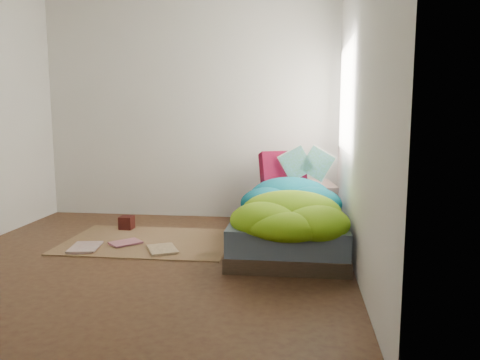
% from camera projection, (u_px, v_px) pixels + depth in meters
% --- Properties ---
extents(ground, '(3.50, 3.50, 0.00)m').
position_uv_depth(ground, '(145.00, 260.00, 4.02)').
color(ground, '#3E2218').
rests_on(ground, ground).
extents(room_walls, '(3.54, 3.54, 2.62)m').
position_uv_depth(room_walls, '(141.00, 67.00, 3.79)').
color(room_walls, silver).
rests_on(room_walls, ground).
extents(bed, '(1.00, 2.00, 0.34)m').
position_uv_depth(bed, '(289.00, 225.00, 4.55)').
color(bed, '#332B1C').
rests_on(bed, ground).
extents(duvet, '(0.96, 1.84, 0.34)m').
position_uv_depth(duvet, '(289.00, 195.00, 4.29)').
color(duvet, '#075075').
rests_on(duvet, bed).
extents(rug, '(1.60, 1.10, 0.01)m').
position_uv_depth(rug, '(148.00, 241.00, 4.58)').
color(rug, brown).
rests_on(rug, ground).
extents(pillow_floral, '(0.64, 0.52, 0.12)m').
position_uv_depth(pillow_floral, '(309.00, 189.00, 5.29)').
color(pillow_floral, beige).
rests_on(pillow_floral, bed).
extents(pillow_magenta, '(0.51, 0.32, 0.49)m').
position_uv_depth(pillow_magenta, '(283.00, 174.00, 5.13)').
color(pillow_magenta, '#490418').
rests_on(pillow_magenta, bed).
extents(open_book, '(0.48, 0.11, 0.29)m').
position_uv_depth(open_book, '(307.00, 154.00, 4.92)').
color(open_book, '#38862B').
rests_on(open_book, duvet).
extents(wooden_box, '(0.14, 0.14, 0.14)m').
position_uv_depth(wooden_box, '(127.00, 223.00, 5.04)').
color(wooden_box, '#3C0E0D').
rests_on(wooden_box, rug).
extents(floor_book_a, '(0.30, 0.38, 0.03)m').
position_uv_depth(floor_book_a, '(71.00, 248.00, 4.30)').
color(floor_book_a, beige).
rests_on(floor_book_a, rug).
extents(floor_book_b, '(0.34, 0.34, 0.03)m').
position_uv_depth(floor_book_b, '(121.00, 241.00, 4.53)').
color(floor_book_b, '#B4686C').
rests_on(floor_book_b, rug).
extents(floor_book_c, '(0.37, 0.40, 0.03)m').
position_uv_depth(floor_book_c, '(149.00, 251.00, 4.20)').
color(floor_book_c, tan).
rests_on(floor_book_c, rug).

